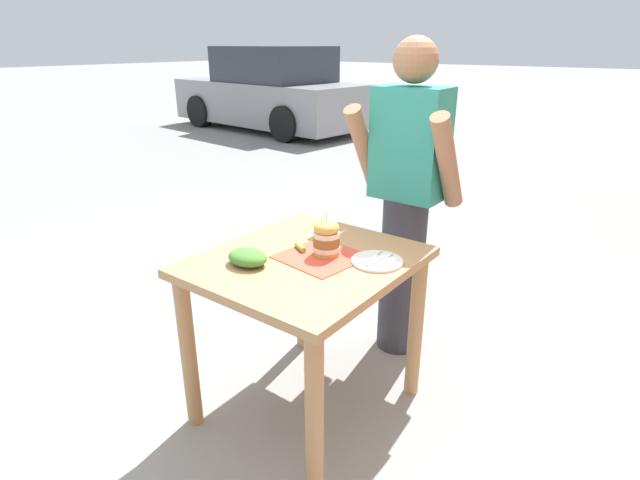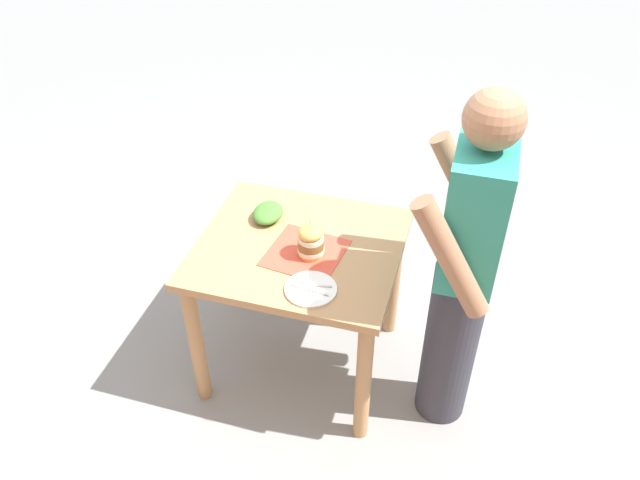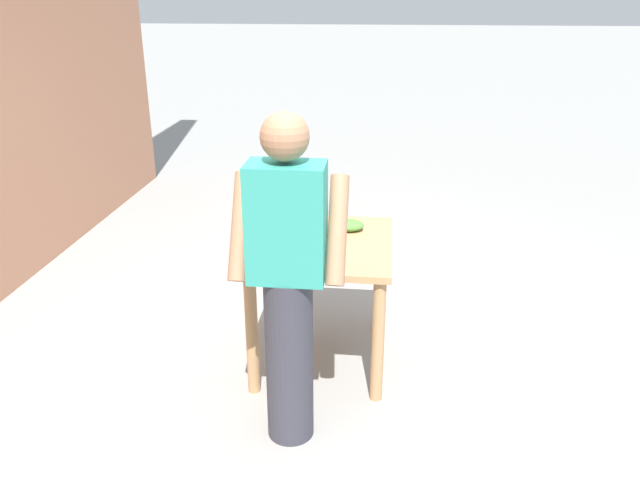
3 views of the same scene
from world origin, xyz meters
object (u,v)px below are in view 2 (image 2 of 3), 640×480
at_px(pickle_spear, 313,234).
at_px(side_salad, 268,213).
at_px(patio_table, 300,269).
at_px(side_plate_with_forks, 311,289).
at_px(diner_across_table, 463,271).
at_px(sandwich, 311,241).

xyz_separation_m(pickle_spear, side_salad, (-0.08, -0.25, 0.02)).
height_order(patio_table, side_plate_with_forks, side_plate_with_forks).
height_order(patio_table, diner_across_table, diner_across_table).
height_order(sandwich, side_salad, sandwich).
bearing_deg(pickle_spear, side_plate_with_forks, 14.99).
bearing_deg(diner_across_table, side_plate_with_forks, -72.70).
xyz_separation_m(patio_table, pickle_spear, (-0.07, 0.05, 0.16)).
relative_size(sandwich, diner_across_table, 0.11).
height_order(pickle_spear, side_salad, side_salad).
relative_size(side_plate_with_forks, diner_across_table, 0.13).
bearing_deg(sandwich, patio_table, -126.35).
distance_m(sandwich, diner_across_table, 0.66).
height_order(pickle_spear, diner_across_table, diner_across_table).
xyz_separation_m(side_plate_with_forks, side_salad, (-0.42, -0.34, 0.03)).
bearing_deg(side_plate_with_forks, sandwich, -163.41).
distance_m(side_plate_with_forks, side_salad, 0.54).
bearing_deg(side_salad, sandwich, 53.59).
bearing_deg(patio_table, sandwich, 53.65).
bearing_deg(side_salad, patio_table, 53.57).
height_order(patio_table, side_salad, side_salad).
bearing_deg(patio_table, diner_across_table, 83.34).
bearing_deg(sandwich, diner_across_table, 87.26).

